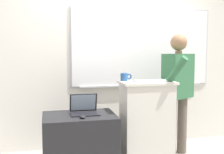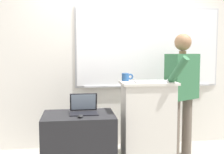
# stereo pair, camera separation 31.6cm
# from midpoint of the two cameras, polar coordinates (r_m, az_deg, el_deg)

# --- Properties ---
(back_wall) EXTENTS (6.40, 0.17, 2.81)m
(back_wall) POSITION_cam_midpoint_polar(r_m,az_deg,el_deg) (4.18, 3.28, 5.22)
(back_wall) COLOR silver
(back_wall) RESTS_ON ground_plane
(lectern_podium) EXTENTS (0.67, 0.40, 1.04)m
(lectern_podium) POSITION_cam_midpoint_polar(r_m,az_deg,el_deg) (3.55, 9.86, -9.29)
(lectern_podium) COLOR beige
(lectern_podium) RESTS_ON ground_plane
(side_desk) EXTENTS (0.83, 0.60, 0.68)m
(side_desk) POSITION_cam_midpoint_polar(r_m,az_deg,el_deg) (3.38, -4.03, -13.19)
(side_desk) COLOR black
(side_desk) RESTS_ON ground_plane
(person_presenter) EXTENTS (0.61, 0.70, 1.63)m
(person_presenter) POSITION_cam_midpoint_polar(r_m,az_deg,el_deg) (3.81, 16.39, -1.88)
(person_presenter) COLOR brown
(person_presenter) RESTS_ON ground_plane
(laptop) EXTENTS (0.33, 0.27, 0.23)m
(laptop) POSITION_cam_midpoint_polar(r_m,az_deg,el_deg) (3.33, -3.07, -6.15)
(laptop) COLOR black
(laptop) RESTS_ON side_desk
(wireless_keyboard) EXTENTS (0.40, 0.15, 0.02)m
(wireless_keyboard) POSITION_cam_midpoint_polar(r_m,az_deg,el_deg) (3.42, 10.55, -0.90)
(wireless_keyboard) COLOR silver
(wireless_keyboard) RESTS_ON lectern_podium
(computer_mouse_by_laptop) EXTENTS (0.06, 0.10, 0.03)m
(computer_mouse_by_laptop) POSITION_cam_midpoint_polar(r_m,az_deg,el_deg) (3.11, -3.54, -7.96)
(computer_mouse_by_laptop) COLOR black
(computer_mouse_by_laptop) RESTS_ON side_desk
(computer_mouse_by_keyboard) EXTENTS (0.06, 0.10, 0.03)m
(computer_mouse_by_keyboard) POSITION_cam_midpoint_polar(r_m,az_deg,el_deg) (3.50, 14.07, -0.70)
(computer_mouse_by_keyboard) COLOR #BCBCC1
(computer_mouse_by_keyboard) RESTS_ON lectern_podium
(coffee_mug) EXTENTS (0.15, 0.09, 0.10)m
(coffee_mug) POSITION_cam_midpoint_polar(r_m,az_deg,el_deg) (3.51, 5.43, -0.02)
(coffee_mug) COLOR #234C84
(coffee_mug) RESTS_ON lectern_podium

